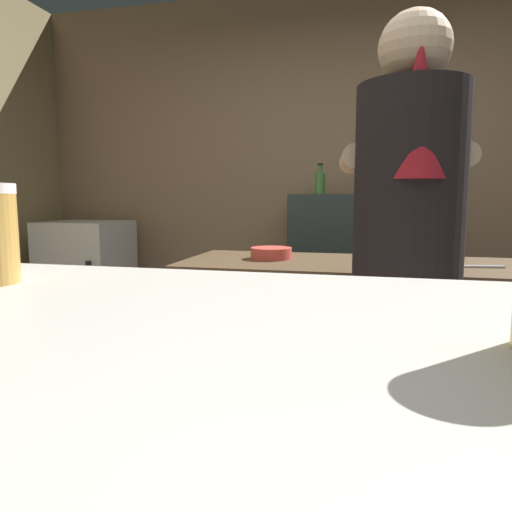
% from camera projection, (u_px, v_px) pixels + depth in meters
% --- Properties ---
extents(wall_back, '(5.20, 0.10, 2.70)m').
position_uv_depth(wall_back, '(357.00, 173.00, 3.50)').
color(wall_back, '#987959').
rests_on(wall_back, ground).
extents(prep_counter, '(2.10, 0.60, 0.89)m').
position_uv_depth(prep_counter, '(428.00, 369.00, 1.94)').
color(prep_counter, '#4F3B26').
rests_on(prep_counter, ground).
extents(back_shelf, '(0.77, 0.36, 1.19)m').
position_uv_depth(back_shelf, '(343.00, 277.00, 3.34)').
color(back_shelf, '#303C3B').
rests_on(back_shelf, ground).
extents(mini_fridge, '(0.59, 0.58, 0.98)m').
position_uv_depth(mini_fridge, '(88.00, 284.00, 3.64)').
color(mini_fridge, white).
rests_on(mini_fridge, ground).
extents(bartender, '(0.45, 0.53, 1.73)m').
position_uv_depth(bartender, '(407.00, 250.00, 1.47)').
color(bartender, '#34263A').
rests_on(bartender, ground).
extents(mixing_bowl, '(0.18, 0.18, 0.05)m').
position_uv_depth(mixing_bowl, '(271.00, 253.00, 2.06)').
color(mixing_bowl, '#D1483C').
rests_on(mixing_bowl, prep_counter).
extents(chefs_knife, '(0.24, 0.07, 0.01)m').
position_uv_depth(chefs_knife, '(472.00, 266.00, 1.81)').
color(chefs_knife, silver).
rests_on(chefs_knife, prep_counter).
extents(bottle_hot_sauce, '(0.07, 0.07, 0.21)m').
position_uv_depth(bottle_hot_sauce, '(320.00, 182.00, 3.22)').
color(bottle_hot_sauce, '#46833C').
rests_on(bottle_hot_sauce, back_shelf).
extents(bottle_olive_oil, '(0.07, 0.07, 0.27)m').
position_uv_depth(bottle_olive_oil, '(385.00, 178.00, 3.12)').
color(bottle_olive_oil, '#D7D47A').
rests_on(bottle_olive_oil, back_shelf).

